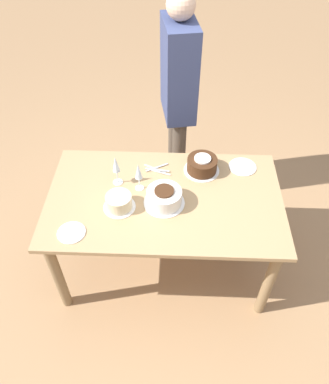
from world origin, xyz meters
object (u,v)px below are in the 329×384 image
Objects in this scene: cake_center_white at (164,197)px; cake_front_chocolate at (202,165)px; person_cutting at (178,88)px; cake_back_decorated at (119,202)px; wine_glass_far at (139,173)px; wine_glass_near at (116,166)px.

cake_center_white is 1.07× the size of cake_front_chocolate.
person_cutting is at bearing -94.56° from cake_center_white.
person_cutting is at bearing -72.64° from cake_front_chocolate.
person_cutting reaches higher than cake_front_chocolate.
person_cutting is at bearing -110.83° from cake_back_decorated.
person_cutting is (-0.07, -0.88, 0.25)m from cake_center_white.
cake_front_chocolate is at bearing -155.45° from wine_glass_far.
wine_glass_far reaches higher than cake_center_white.
cake_front_chocolate is (-0.25, -0.32, -0.00)m from cake_center_white.
cake_front_chocolate is 1.17× the size of wine_glass_far.
cake_center_white is at bearing -14.41° from person_cutting.
cake_center_white is at bearing -170.82° from cake_back_decorated.
wine_glass_far is at bearing 24.55° from cake_front_chocolate.
cake_back_decorated is 1.02m from person_cutting.
person_cutting is (-0.35, -0.93, 0.26)m from cake_back_decorated.
wine_glass_near is (0.32, -0.17, 0.10)m from cake_center_white.
wine_glass_far is 0.81m from person_cutting.
wine_glass_near reaches higher than wine_glass_far.
wine_glass_far is (0.42, 0.19, 0.09)m from cake_front_chocolate.
cake_front_chocolate is 0.47m from wine_glass_far.
person_cutting is at bearing -107.62° from wine_glass_far.
cake_front_chocolate is 0.64m from cake_back_decorated.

